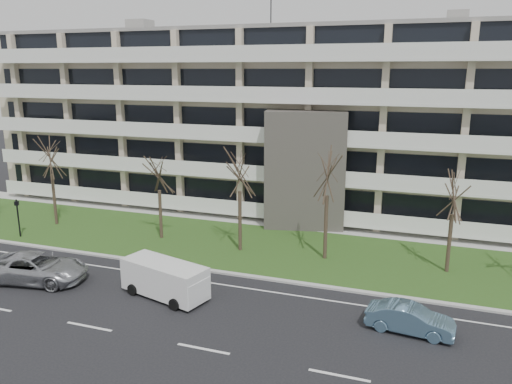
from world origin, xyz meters
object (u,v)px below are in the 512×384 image
at_px(blue_sedan, 410,319).
at_px(pedestrian_signal, 18,213).
at_px(white_van, 165,277).
at_px(silver_pickup, 36,268).

bearing_deg(blue_sedan, pedestrian_signal, 86.13).
height_order(blue_sedan, white_van, white_van).
xyz_separation_m(silver_pickup, pedestrian_signal, (-6.84, 5.86, 1.00)).
bearing_deg(silver_pickup, blue_sedan, -96.43).
height_order(white_van, pedestrian_signal, pedestrian_signal).
relative_size(blue_sedan, pedestrian_signal, 1.40).
bearing_deg(white_van, pedestrian_signal, 176.23).
xyz_separation_m(silver_pickup, blue_sedan, (20.72, 1.07, -0.16)).
bearing_deg(blue_sedan, white_van, 97.84).
distance_m(silver_pickup, white_van, 8.13).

